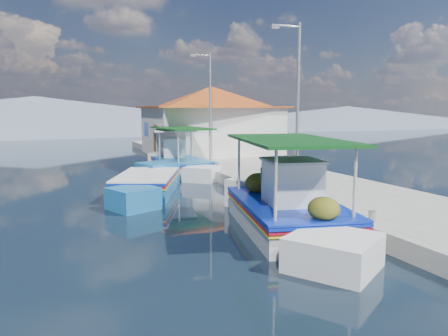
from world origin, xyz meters
name	(u,v)px	position (x,y,z in m)	size (l,w,h in m)	color
ground	(198,227)	(0.00, 0.00, 0.00)	(160.00, 160.00, 0.00)	black
quay	(274,177)	(5.90, 6.00, 0.25)	(5.00, 44.00, 0.50)	#ADABA1
bollards	(240,173)	(3.80, 5.25, 0.65)	(0.20, 17.20, 0.30)	#A5A8AD
main_caique	(285,210)	(2.27, -1.17, 0.56)	(3.81, 8.63, 2.91)	silver
caique_green_canopy	(182,166)	(2.69, 10.27, 0.41)	(2.53, 7.30, 2.74)	silver
caique_blue_hull	(145,186)	(-0.36, 5.40, 0.34)	(3.90, 6.59, 1.28)	#1A63A0
caique_far	(173,162)	(2.64, 11.81, 0.47)	(3.11, 7.17, 2.56)	silver
harbor_building	(211,119)	(6.20, 15.00, 2.78)	(10.49, 10.49, 4.40)	white
lamp_post_near	(296,98)	(4.51, 2.00, 3.85)	(1.21, 0.14, 6.00)	#A5A8AD
lamp_post_far	(209,101)	(4.51, 11.00, 3.85)	(1.21, 0.14, 6.00)	#A5A8AD
mountain_ridge	(118,118)	(6.54, 56.00, 2.04)	(171.40, 96.00, 5.50)	slate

